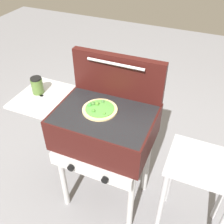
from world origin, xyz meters
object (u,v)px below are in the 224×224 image
object	(u,v)px
grill	(103,129)
prep_table	(198,183)
sauce_jar	(37,85)
pizza_veggie	(99,109)

from	to	relation	value
grill	prep_table	distance (m)	0.71
prep_table	sauce_jar	bearing A→B (deg)	178.85
pizza_veggie	prep_table	bearing A→B (deg)	-0.75
pizza_veggie	sauce_jar	bearing A→B (deg)	178.25
grill	pizza_veggie	xyz separation A→B (m)	(-0.03, 0.01, 0.15)
sauce_jar	prep_table	xyz separation A→B (m)	(1.18, -0.02, -0.44)
pizza_veggie	sauce_jar	distance (m)	0.48
pizza_veggie	prep_table	world-z (taller)	pizza_veggie
grill	sauce_jar	world-z (taller)	sauce_jar
sauce_jar	prep_table	bearing A→B (deg)	-1.15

